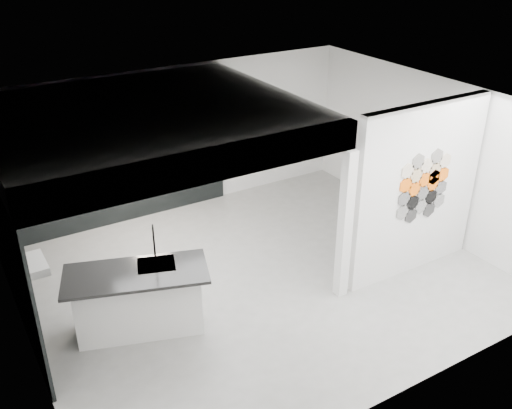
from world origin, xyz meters
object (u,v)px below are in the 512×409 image
object	(u,v)px
partition_panel	(418,191)
bottle_dark	(116,154)
glass_vase	(189,141)
wall_basin	(31,266)
stockpot	(72,162)
utensil_cup	(87,162)
glass_bowl	(189,142)
kitchen_island	(139,299)
kettle	(183,141)

from	to	relation	value
partition_panel	bottle_dark	world-z (taller)	partition_panel
partition_panel	glass_vase	size ratio (longest dim) A/B	23.00
wall_basin	stockpot	distance (m)	2.46
glass_vase	utensil_cup	bearing A→B (deg)	180.00
glass_bowl	glass_vase	world-z (taller)	glass_vase
kitchen_island	glass_vase	bearing A→B (deg)	72.94
glass_bowl	glass_vase	size ratio (longest dim) A/B	1.09
partition_panel	kettle	xyz separation A→B (m)	(-2.19, 3.87, 0.00)
stockpot	utensil_cup	distance (m)	0.25
partition_panel	wall_basin	xyz separation A→B (m)	(-5.46, 1.80, -0.55)
stockpot	kettle	xyz separation A→B (m)	(2.07, 0.00, -0.02)
wall_basin	stockpot	world-z (taller)	stockpot
kettle	utensil_cup	world-z (taller)	kettle
utensil_cup	glass_bowl	bearing A→B (deg)	0.00
stockpot	glass_bowl	distance (m)	2.19
bottle_dark	stockpot	bearing A→B (deg)	180.00
kitchen_island	bottle_dark	distance (m)	3.35
partition_panel	utensil_cup	size ratio (longest dim) A/B	28.64
partition_panel	bottle_dark	bearing A→B (deg)	132.06
kitchen_island	partition_panel	bearing A→B (deg)	8.88
partition_panel	glass_vase	distance (m)	4.39
glass_vase	glass_bowl	bearing A→B (deg)	0.00
glass_bowl	bottle_dark	size ratio (longest dim) A/B	0.77
wall_basin	stockpot	xyz separation A→B (m)	(1.20, 2.07, 0.57)
kettle	glass_bowl	world-z (taller)	kettle
stockpot	glass_vase	xyz separation A→B (m)	(2.19, 0.00, -0.04)
kitchen_island	kettle	bearing A→B (deg)	74.33
partition_panel	kettle	size ratio (longest dim) A/B	14.66
kitchen_island	stockpot	xyz separation A→B (m)	(0.06, 3.12, 0.91)
kettle	utensil_cup	bearing A→B (deg)	-159.20
glass_vase	kettle	bearing A→B (deg)	180.00
wall_basin	utensil_cup	distance (m)	2.58
stockpot	kettle	world-z (taller)	stockpot
bottle_dark	utensil_cup	distance (m)	0.53
utensil_cup	glass_vase	bearing A→B (deg)	0.00
partition_panel	glass_bowl	world-z (taller)	partition_panel
kitchen_island	stockpot	bearing A→B (deg)	107.62
glass_bowl	wall_basin	bearing A→B (deg)	-148.65
partition_panel	wall_basin	world-z (taller)	partition_panel
partition_panel	bottle_dark	distance (m)	5.21
stockpot	glass_vase	distance (m)	2.19
partition_panel	glass_vase	xyz separation A→B (m)	(-2.08, 3.87, -0.02)
wall_basin	kettle	size ratio (longest dim) A/B	3.14
wall_basin	bottle_dark	world-z (taller)	bottle_dark
kitchen_island	glass_bowl	xyz separation A→B (m)	(2.24, 3.12, 0.85)
wall_basin	glass_bowl	xyz separation A→B (m)	(3.39, 2.07, 0.52)
partition_panel	wall_basin	bearing A→B (deg)	161.77
partition_panel	glass_bowl	bearing A→B (deg)	118.23
kettle	utensil_cup	xyz separation A→B (m)	(-1.83, 0.00, -0.03)
wall_basin	glass_bowl	bearing A→B (deg)	31.35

